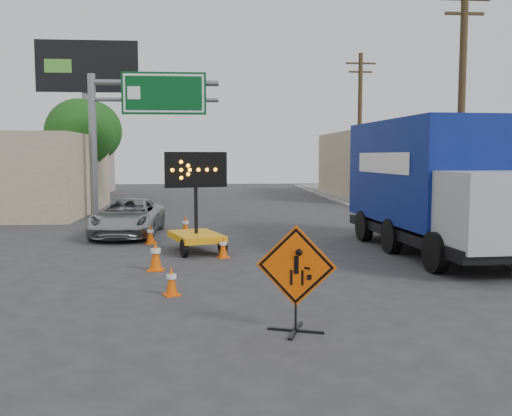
{
  "coord_description": "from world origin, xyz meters",
  "views": [
    {
      "loc": [
        -0.86,
        -9.83,
        2.95
      ],
      "look_at": [
        0.12,
        2.8,
        1.78
      ],
      "focal_mm": 40.0,
      "sensor_mm": 36.0,
      "label": 1
    }
  ],
  "objects": [
    {
      "name": "highway_gantry",
      "position": [
        -4.43,
        17.96,
        5.07
      ],
      "size": [
        6.18,
        0.38,
        6.9
      ],
      "color": "slate",
      "rests_on": "ground"
    },
    {
      "name": "arrow_board",
      "position": [
        -1.35,
        7.55,
        0.68
      ],
      "size": [
        1.9,
        2.44,
        3.06
      ],
      "rotation": [
        0.0,
        0.0,
        0.32
      ],
      "color": "orange",
      "rests_on": "ground"
    },
    {
      "name": "ground",
      "position": [
        0.0,
        0.0,
        0.0
      ],
      "size": [
        100.0,
        100.0,
        0.0
      ],
      "primitive_type": "plane",
      "color": "#2D2D30",
      "rests_on": "ground"
    },
    {
      "name": "pickup_truck",
      "position": [
        -3.96,
        11.4,
        0.68
      ],
      "size": [
        2.4,
        4.95,
        1.36
      ],
      "primitive_type": "imported",
      "rotation": [
        0.0,
        0.0,
        -0.03
      ],
      "color": "#A5A8AC",
      "rests_on": "ground"
    },
    {
      "name": "cone_e",
      "position": [
        -1.85,
        11.3,
        0.37
      ],
      "size": [
        0.49,
        0.49,
        0.75
      ],
      "rotation": [
        0.0,
        0.0,
        0.35
      ],
      "color": "#EC5304",
      "rests_on": "ground"
    },
    {
      "name": "cone_c",
      "position": [
        -0.55,
        6.51,
        0.33
      ],
      "size": [
        0.42,
        0.42,
        0.66
      ],
      "rotation": [
        0.0,
        0.0,
        0.33
      ],
      "color": "#EC5304",
      "rests_on": "ground"
    },
    {
      "name": "box_truck",
      "position": [
        5.77,
        6.91,
        1.83
      ],
      "size": [
        3.15,
        8.64,
        4.04
      ],
      "rotation": [
        0.0,
        0.0,
        0.07
      ],
      "color": "black",
      "rests_on": "ground"
    },
    {
      "name": "construction_sign",
      "position": [
        0.53,
        -0.57,
        0.95
      ],
      "size": [
        1.29,
        0.93,
        1.8
      ],
      "rotation": [
        0.0,
        0.0,
        -0.34
      ],
      "color": "black",
      "rests_on": "ground"
    },
    {
      "name": "cone_d",
      "position": [
        -2.92,
        9.28,
        0.34
      ],
      "size": [
        0.42,
        0.42,
        0.68
      ],
      "rotation": [
        0.0,
        0.0,
        0.26
      ],
      "color": "#EC5304",
      "rests_on": "ground"
    },
    {
      "name": "storefront_left_far",
      "position": [
        -15.0,
        34.0,
        2.2
      ],
      "size": [
        12.0,
        10.0,
        4.4
      ],
      "primitive_type": "cube",
      "color": "gray",
      "rests_on": "ground"
    },
    {
      "name": "utility_pole_far",
      "position": [
        8.0,
        24.0,
        4.68
      ],
      "size": [
        1.8,
        0.26,
        9.0
      ],
      "color": "#4A3620",
      "rests_on": "ground"
    },
    {
      "name": "sidewalk_right",
      "position": [
        9.5,
        15.0,
        0.07
      ],
      "size": [
        4.0,
        60.0,
        0.15
      ],
      "primitive_type": "cube",
      "color": "gray",
      "rests_on": "ground"
    },
    {
      "name": "cone_b",
      "position": [
        -2.31,
        4.8,
        0.4
      ],
      "size": [
        0.44,
        0.44,
        0.81
      ],
      "rotation": [
        0.0,
        0.0,
        -0.07
      ],
      "color": "#EC5304",
      "rests_on": "ground"
    },
    {
      "name": "utility_pole_near",
      "position": [
        8.0,
        10.0,
        4.68
      ],
      "size": [
        1.8,
        0.26,
        9.0
      ],
      "color": "#4A3620",
      "rests_on": "ground"
    },
    {
      "name": "curb_right",
      "position": [
        7.2,
        15.0,
        0.06
      ],
      "size": [
        0.4,
        60.0,
        0.12
      ],
      "primitive_type": "cube",
      "color": "gray",
      "rests_on": "ground"
    },
    {
      "name": "cone_a",
      "position": [
        -1.73,
        2.12,
        0.32
      ],
      "size": [
        0.43,
        0.43,
        0.64
      ],
      "rotation": [
        0.0,
        0.0,
        0.43
      ],
      "color": "#EC5304",
      "rests_on": "ground"
    },
    {
      "name": "tree_left_near",
      "position": [
        -8.0,
        22.0,
        4.16
      ],
      "size": [
        3.71,
        3.71,
        6.03
      ],
      "color": "#4A3620",
      "rests_on": "ground"
    },
    {
      "name": "tree_left_far",
      "position": [
        -9.0,
        30.0,
        4.6
      ],
      "size": [
        4.1,
        4.1,
        6.66
      ],
      "color": "#4A3620",
      "rests_on": "ground"
    },
    {
      "name": "billboard",
      "position": [
        -8.35,
        25.87,
        7.35
      ],
      "size": [
        6.1,
        0.54,
        9.85
      ],
      "color": "slate",
      "rests_on": "ground"
    },
    {
      "name": "building_right_far",
      "position": [
        13.0,
        30.0,
        2.3
      ],
      "size": [
        10.0,
        14.0,
        4.6
      ],
      "primitive_type": "cube",
      "color": "tan",
      "rests_on": "ground"
    }
  ]
}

